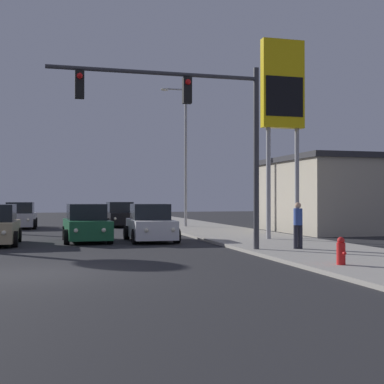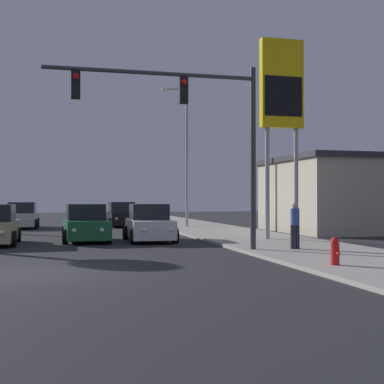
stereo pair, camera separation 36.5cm
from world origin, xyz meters
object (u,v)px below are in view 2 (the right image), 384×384
(car_silver, at_px, (22,216))
(pedestrian_on_sidewalk, at_px, (295,223))
(car_white, at_px, (149,224))
(car_black, at_px, (121,215))
(car_green, at_px, (86,225))
(gas_station_sign, at_px, (282,95))
(fire_hydrant, at_px, (335,251))
(traffic_light_mast, at_px, (196,118))
(street_lamp, at_px, (185,149))

(car_silver, distance_m, pedestrian_on_sidewalk, 21.09)
(car_white, distance_m, car_silver, 13.69)
(car_white, distance_m, car_black, 12.72)
(car_green, distance_m, gas_station_sign, 10.59)
(fire_hydrant, bearing_deg, pedestrian_on_sidewalk, 78.44)
(traffic_light_mast, xyz_separation_m, pedestrian_on_sidewalk, (3.62, -0.26, -3.70))
(car_silver, xyz_separation_m, pedestrian_on_sidewalk, (10.52, -18.27, 0.27))
(car_white, xyz_separation_m, pedestrian_on_sidewalk, (4.28, -6.09, 0.27))
(car_black, relative_size, gas_station_sign, 0.48)
(car_white, relative_size, street_lamp, 0.48)
(car_black, bearing_deg, street_lamp, 140.62)
(car_green, distance_m, car_black, 12.57)
(car_green, xyz_separation_m, car_black, (2.99, 12.21, 0.00))
(car_black, xyz_separation_m, fire_hydrant, (3.16, -23.34, -0.27))
(car_silver, height_order, fire_hydrant, car_silver)
(car_silver, distance_m, street_lamp, 11.35)
(street_lamp, height_order, gas_station_sign, same)
(car_silver, bearing_deg, pedestrian_on_sidewalk, 121.59)
(pedestrian_on_sidewalk, bearing_deg, car_green, 137.02)
(gas_station_sign, xyz_separation_m, pedestrian_on_sidewalk, (-1.53, -4.66, -5.58))
(traffic_light_mast, height_order, gas_station_sign, gas_station_sign)
(fire_hydrant, relative_size, pedestrian_on_sidewalk, 0.46)
(car_black, bearing_deg, pedestrian_on_sidewalk, 100.94)
(traffic_light_mast, xyz_separation_m, fire_hydrant, (2.69, -4.79, -4.24))
(street_lamp, relative_size, gas_station_sign, 1.00)
(traffic_light_mast, distance_m, pedestrian_on_sidewalk, 5.18)
(car_green, height_order, pedestrian_on_sidewalk, pedestrian_on_sidewalk)
(car_black, bearing_deg, gas_station_sign, 110.34)
(street_lamp, bearing_deg, gas_station_sign, -80.59)
(fire_hydrant, bearing_deg, car_silver, 112.82)
(traffic_light_mast, distance_m, gas_station_sign, 7.03)
(car_green, relative_size, traffic_light_mast, 0.59)
(fire_hydrant, bearing_deg, car_green, 118.93)
(car_white, distance_m, car_green, 2.84)
(car_silver, relative_size, pedestrian_on_sidewalk, 2.60)
(gas_station_sign, bearing_deg, traffic_light_mast, -139.46)
(traffic_light_mast, distance_m, street_lamp, 15.95)
(gas_station_sign, distance_m, pedestrian_on_sidewalk, 7.43)
(street_lamp, bearing_deg, car_green, -126.07)
(traffic_light_mast, xyz_separation_m, gas_station_sign, (5.15, 4.40, 1.89))
(car_white, relative_size, car_silver, 1.00)
(street_lamp, bearing_deg, car_white, -112.03)
(fire_hydrant, bearing_deg, car_black, 97.71)
(car_white, relative_size, car_black, 1.00)
(car_silver, xyz_separation_m, street_lamp, (10.20, -2.41, 4.36))
(car_white, relative_size, pedestrian_on_sidewalk, 2.60)
(car_black, bearing_deg, car_silver, 3.43)
(car_green, bearing_deg, car_white, 167.45)
(street_lamp, xyz_separation_m, pedestrian_on_sidewalk, (0.33, -15.86, -4.08))
(car_black, xyz_separation_m, street_lamp, (3.76, -2.95, 4.36))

